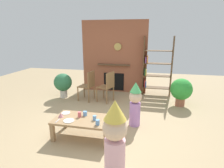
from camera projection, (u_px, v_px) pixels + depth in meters
ground_plane at (102, 125)px, 4.03m from camera, size 12.00×12.00×0.00m
brick_fireplace_feature at (114, 57)px, 6.21m from camera, size 2.20×0.28×2.40m
bookshelf at (156, 69)px, 5.83m from camera, size 0.90×0.28×1.90m
coffee_table at (83, 121)px, 3.50m from camera, size 1.12×0.62×0.39m
paper_cup_near_left at (108, 117)px, 3.45m from camera, size 0.06×0.06×0.10m
paper_cup_near_right at (95, 118)px, 3.42m from camera, size 0.07×0.07×0.09m
paper_cup_center at (98, 122)px, 3.23m from camera, size 0.07×0.07×0.10m
paper_cup_far_left at (85, 113)px, 3.60m from camera, size 0.08×0.08×0.09m
paper_cup_far_right at (79, 114)px, 3.54m from camera, size 0.07×0.07×0.11m
paper_plate_front at (69, 121)px, 3.39m from camera, size 0.20×0.20×0.01m
paper_plate_rear at (66, 113)px, 3.71m from camera, size 0.17×0.17×0.01m
birthday_cake_slice at (61, 115)px, 3.54m from camera, size 0.10×0.10×0.09m
table_fork at (58, 121)px, 3.39m from camera, size 0.02×0.15×0.01m
child_with_cone_hat at (115, 140)px, 2.37m from camera, size 0.32×0.32×1.17m
child_in_pink at (135, 103)px, 3.91m from camera, size 0.27×0.27×0.98m
dining_chair_left at (89, 84)px, 5.42m from camera, size 0.46×0.46×0.90m
dining_chair_middle at (108, 85)px, 5.31m from camera, size 0.52×0.52×0.90m
potted_plant_tall at (181, 90)px, 5.02m from camera, size 0.59×0.59×0.78m
potted_plant_short at (63, 83)px, 5.69m from camera, size 0.55×0.55×0.77m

